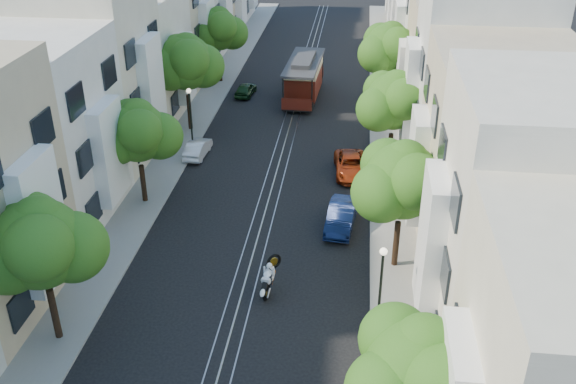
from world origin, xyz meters
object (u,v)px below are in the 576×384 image
(tree_w_b, at_px, (138,134))
(parked_car_w_mid, at_px, (198,148))
(tree_w_a, at_px, (41,246))
(parked_car_w_far, at_px, (246,89))
(lamp_west, at_px, (190,109))
(parked_car_e_mid, at_px, (341,216))
(tree_w_d, at_px, (219,31))
(tree_e_c, at_px, (395,103))
(sportbike_rider, at_px, (269,276))
(cable_car, at_px, (304,76))
(tree_w_c, at_px, (186,63))
(tree_e_d, at_px, (390,49))
(parked_car_e_far, at_px, (351,165))
(tree_e_b, at_px, (403,183))
(lamp_east, at_px, (381,277))
(tree_e_a, at_px, (420,373))

(tree_w_b, height_order, parked_car_w_mid, tree_w_b)
(tree_w_a, relative_size, parked_car_w_mid, 1.99)
(parked_car_w_far, bearing_deg, parked_car_w_mid, 89.95)
(lamp_west, bearing_deg, parked_car_e_mid, -41.64)
(tree_w_d, bearing_deg, parked_car_e_mid, -63.84)
(tree_e_c, xyz_separation_m, parked_car_w_far, (-11.66, 12.84, -4.05))
(parked_car_w_mid, xyz_separation_m, parked_car_w_far, (1.20, 12.19, -0.01))
(sportbike_rider, relative_size, parked_car_w_mid, 0.58)
(cable_car, bearing_deg, tree_w_c, -131.70)
(tree_e_c, xyz_separation_m, parked_car_e_mid, (-2.86, -7.49, -3.93))
(tree_w_c, xyz_separation_m, lamp_west, (0.84, -2.98, -2.22))
(lamp_west, height_order, parked_car_w_mid, lamp_west)
(tree_w_a, relative_size, tree_w_b, 1.07)
(tree_e_d, height_order, parked_car_w_mid, tree_e_d)
(parked_car_e_far, bearing_deg, tree_e_b, -82.17)
(tree_w_b, bearing_deg, tree_w_a, -90.00)
(lamp_east, distance_m, cable_car, 29.38)
(tree_w_b, relative_size, parked_car_w_far, 1.96)
(tree_w_d, bearing_deg, parked_car_w_mid, -84.27)
(tree_e_b, height_order, lamp_east, tree_e_b)
(tree_e_b, height_order, tree_e_d, tree_e_d)
(tree_e_d, relative_size, cable_car, 0.82)
(tree_e_c, distance_m, tree_w_b, 15.60)
(sportbike_rider, bearing_deg, parked_car_w_mid, 126.16)
(tree_w_d, height_order, sportbike_rider, tree_w_d)
(tree_w_a, bearing_deg, cable_car, 76.08)
(tree_e_a, relative_size, tree_e_b, 0.94)
(tree_w_b, height_order, parked_car_w_far, tree_w_b)
(tree_w_a, relative_size, sportbike_rider, 3.42)
(tree_e_a, xyz_separation_m, parked_car_w_far, (-11.66, 35.84, -3.85))
(tree_e_b, relative_size, lamp_west, 1.61)
(tree_w_b, relative_size, parked_car_e_mid, 1.55)
(lamp_west, bearing_deg, cable_car, 57.77)
(tree_e_b, height_order, tree_w_c, tree_w_c)
(tree_w_d, height_order, parked_car_w_far, tree_w_d)
(tree_e_b, bearing_deg, sportbike_rider, -154.70)
(tree_w_c, height_order, cable_car, tree_w_c)
(tree_w_b, bearing_deg, cable_car, 67.90)
(parked_car_e_far, xyz_separation_m, parked_car_w_mid, (-10.37, 1.60, -0.05))
(tree_e_c, bearing_deg, cable_car, 117.82)
(tree_e_a, distance_m, tree_e_b, 12.00)
(tree_e_b, relative_size, parked_car_w_mid, 1.99)
(tree_w_a, distance_m, lamp_east, 13.72)
(tree_e_a, relative_size, parked_car_e_far, 1.45)
(tree_e_d, bearing_deg, tree_w_c, -157.38)
(tree_e_d, height_order, parked_car_e_mid, tree_e_d)
(tree_e_c, bearing_deg, parked_car_w_far, 132.24)
(tree_e_a, distance_m, tree_e_c, 23.00)
(cable_car, height_order, parked_car_w_mid, cable_car)
(tree_e_c, height_order, tree_w_c, tree_w_c)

